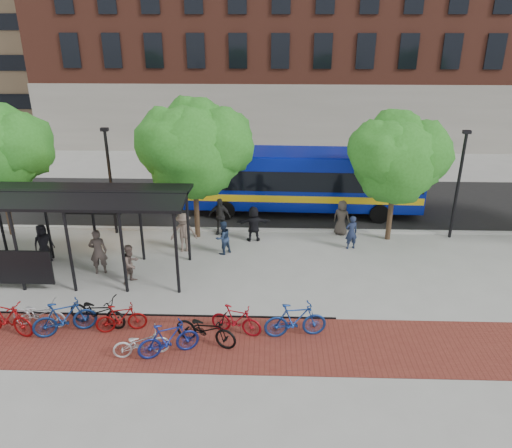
{
  "coord_description": "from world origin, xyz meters",
  "views": [
    {
      "loc": [
        0.47,
        -18.27,
        9.93
      ],
      "look_at": [
        -0.15,
        1.15,
        1.6
      ],
      "focal_mm": 35.0,
      "sensor_mm": 36.0,
      "label": 1
    }
  ],
  "objects_px": {
    "pedestrian_0": "(43,243)",
    "pedestrian_6": "(342,218)",
    "bike_5": "(121,318)",
    "pedestrian_5": "(254,224)",
    "pedestrian_7": "(351,232)",
    "lamp_post_left": "(110,179)",
    "tree_c": "(399,155)",
    "bike_3": "(64,318)",
    "bike_11": "(295,320)",
    "bike_6": "(141,343)",
    "bike_4": "(97,311)",
    "tree_b": "(196,145)",
    "bike_9": "(236,320)",
    "bike_7": "(168,339)",
    "bike_2": "(39,314)",
    "bike_1": "(6,318)",
    "pedestrian_2": "(223,238)",
    "lamp_post_right": "(459,182)",
    "bus": "(302,178)",
    "pedestrian_8": "(131,264)",
    "pedestrian_3": "(184,232)",
    "pedestrian_4": "(220,216)",
    "pedestrian_1": "(98,252)",
    "bike_8": "(206,329)",
    "bus_shelter": "(49,205)"
  },
  "relations": [
    {
      "from": "lamp_post_right",
      "to": "bike_1",
      "type": "height_order",
      "value": "lamp_post_right"
    },
    {
      "from": "bike_5",
      "to": "bike_1",
      "type": "bearing_deg",
      "value": 81.11
    },
    {
      "from": "tree_b",
      "to": "lamp_post_left",
      "type": "xyz_separation_m",
      "value": [
        -4.1,
        0.25,
        -1.71
      ]
    },
    {
      "from": "tree_b",
      "to": "bike_3",
      "type": "distance_m",
      "value": 9.46
    },
    {
      "from": "pedestrian_6",
      "to": "bike_3",
      "type": "bearing_deg",
      "value": 68.06
    },
    {
      "from": "bike_1",
      "to": "bike_5",
      "type": "relative_size",
      "value": 1.22
    },
    {
      "from": "bike_4",
      "to": "pedestrian_6",
      "type": "relative_size",
      "value": 1.26
    },
    {
      "from": "lamp_post_left",
      "to": "bike_3",
      "type": "xyz_separation_m",
      "value": [
        0.71,
        -8.2,
        -2.13
      ]
    },
    {
      "from": "bus",
      "to": "pedestrian_6",
      "type": "bearing_deg",
      "value": -56.8
    },
    {
      "from": "bike_7",
      "to": "pedestrian_0",
      "type": "distance_m",
      "value": 9.0
    },
    {
      "from": "lamp_post_right",
      "to": "pedestrian_8",
      "type": "height_order",
      "value": "lamp_post_right"
    },
    {
      "from": "tree_b",
      "to": "lamp_post_left",
      "type": "distance_m",
      "value": 4.45
    },
    {
      "from": "bike_11",
      "to": "bike_9",
      "type": "bearing_deg",
      "value": 79.31
    },
    {
      "from": "bike_11",
      "to": "pedestrian_5",
      "type": "bearing_deg",
      "value": 4.2
    },
    {
      "from": "pedestrian_6",
      "to": "pedestrian_8",
      "type": "bearing_deg",
      "value": 57.56
    },
    {
      "from": "tree_c",
      "to": "lamp_post_right",
      "type": "distance_m",
      "value": 3.2
    },
    {
      "from": "bike_9",
      "to": "bike_11",
      "type": "xyz_separation_m",
      "value": [
        1.95,
        -0.08,
        0.09
      ]
    },
    {
      "from": "pedestrian_0",
      "to": "pedestrian_6",
      "type": "xyz_separation_m",
      "value": [
        13.03,
        3.22,
        0.01
      ]
    },
    {
      "from": "tree_c",
      "to": "bike_3",
      "type": "relative_size",
      "value": 2.89
    },
    {
      "from": "bike_8",
      "to": "bike_9",
      "type": "height_order",
      "value": "bike_8"
    },
    {
      "from": "tree_b",
      "to": "bike_9",
      "type": "bearing_deg",
      "value": -73.68
    },
    {
      "from": "lamp_post_left",
      "to": "lamp_post_right",
      "type": "bearing_deg",
      "value": 0.0
    },
    {
      "from": "lamp_post_right",
      "to": "bike_7",
      "type": "xyz_separation_m",
      "value": [
        -11.65,
        -9.21,
        -2.16
      ]
    },
    {
      "from": "tree_b",
      "to": "pedestrian_7",
      "type": "distance_m",
      "value": 7.98
    },
    {
      "from": "lamp_post_left",
      "to": "bike_6",
      "type": "distance_m",
      "value": 10.15
    },
    {
      "from": "bus_shelter",
      "to": "pedestrian_8",
      "type": "bearing_deg",
      "value": -11.61
    },
    {
      "from": "tree_b",
      "to": "bike_6",
      "type": "distance_m",
      "value": 9.87
    },
    {
      "from": "pedestrian_1",
      "to": "pedestrian_5",
      "type": "bearing_deg",
      "value": -164.46
    },
    {
      "from": "pedestrian_7",
      "to": "lamp_post_left",
      "type": "bearing_deg",
      "value": -24.41
    },
    {
      "from": "bike_3",
      "to": "bike_11",
      "type": "distance_m",
      "value": 7.61
    },
    {
      "from": "bike_5",
      "to": "bike_11",
      "type": "relative_size",
      "value": 0.82
    },
    {
      "from": "bike_4",
      "to": "bike_2",
      "type": "bearing_deg",
      "value": 108.82
    },
    {
      "from": "pedestrian_3",
      "to": "pedestrian_4",
      "type": "relative_size",
      "value": 1.0
    },
    {
      "from": "bike_11",
      "to": "bike_8",
      "type": "bearing_deg",
      "value": 91.42
    },
    {
      "from": "bike_1",
      "to": "pedestrian_2",
      "type": "relative_size",
      "value": 1.35
    },
    {
      "from": "bike_6",
      "to": "bike_5",
      "type": "bearing_deg",
      "value": 23.09
    },
    {
      "from": "lamp_post_right",
      "to": "bike_5",
      "type": "distance_m",
      "value": 15.83
    },
    {
      "from": "bike_1",
      "to": "bike_11",
      "type": "distance_m",
      "value": 9.53
    },
    {
      "from": "bike_4",
      "to": "tree_b",
      "type": "bearing_deg",
      "value": -3.31
    },
    {
      "from": "tree_c",
      "to": "pedestrian_6",
      "type": "height_order",
      "value": "tree_c"
    },
    {
      "from": "bike_6",
      "to": "bike_3",
      "type": "bearing_deg",
      "value": 54.4
    },
    {
      "from": "pedestrian_2",
      "to": "pedestrian_3",
      "type": "relative_size",
      "value": 0.85
    },
    {
      "from": "bike_9",
      "to": "pedestrian_8",
      "type": "xyz_separation_m",
      "value": [
        -4.35,
        3.3,
        0.28
      ]
    },
    {
      "from": "lamp_post_left",
      "to": "bike_4",
      "type": "xyz_separation_m",
      "value": [
        1.63,
        -7.69,
        -2.19
      ]
    },
    {
      "from": "bike_2",
      "to": "bike_9",
      "type": "relative_size",
      "value": 1.09
    },
    {
      "from": "pedestrian_1",
      "to": "pedestrian_7",
      "type": "height_order",
      "value": "pedestrian_1"
    },
    {
      "from": "pedestrian_5",
      "to": "pedestrian_7",
      "type": "xyz_separation_m",
      "value": [
        4.41,
        -0.72,
        -0.05
      ]
    },
    {
      "from": "pedestrian_0",
      "to": "pedestrian_6",
      "type": "distance_m",
      "value": 13.43
    },
    {
      "from": "tree_b",
      "to": "bike_9",
      "type": "xyz_separation_m",
      "value": [
        2.28,
        -7.77,
        -3.93
      ]
    },
    {
      "from": "bike_5",
      "to": "pedestrian_5",
      "type": "distance_m",
      "value": 8.45
    }
  ]
}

